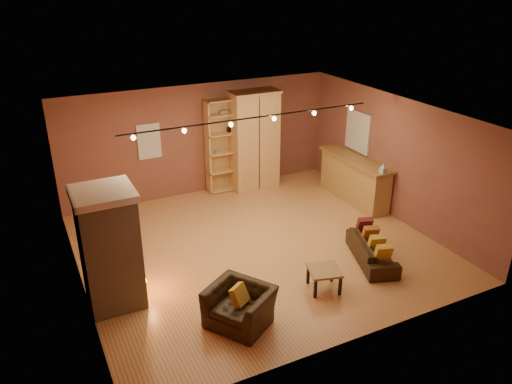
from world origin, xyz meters
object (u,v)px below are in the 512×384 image
armoire (254,140)px  bar_counter (354,179)px  coffee_table (324,272)px  bookcase (224,144)px  loveseat (373,246)px  fireplace (110,248)px  armchair (240,300)px

armoire → bar_counter: size_ratio=1.11×
coffee_table → bookcase: bearing=87.7°
bookcase → loveseat: bookcase is taller
fireplace → armchair: (1.68, -1.49, -0.62)m
fireplace → bookcase: size_ratio=0.88×
coffee_table → armoire: bearing=78.8°
loveseat → armchair: bearing=119.9°
bar_counter → armchair: size_ratio=1.96×
bookcase → armoire: 0.78m
armoire → coffee_table: 5.00m
bookcase → bar_counter: (2.61, -2.09, -0.67)m
fireplace → armoire: bearing=38.8°
fireplace → loveseat: (4.83, -0.90, -0.73)m
armchair → fireplace: bearing=-164.8°
bookcase → fireplace: bearing=-134.3°
armoire → loveseat: bearing=-84.3°
bar_counter → loveseat: (-1.42, -2.54, -0.24)m
fireplace → loveseat: 4.96m
fireplace → bar_counter: 6.47m
fireplace → bar_counter: fireplace is taller
bar_counter → armchair: bar_counter is taller
fireplace → bar_counter: size_ratio=0.91×
loveseat → armchair: armchair is taller
armchair → loveseat: bearing=67.2°
armoire → bar_counter: (1.85, -1.89, -0.73)m
bar_counter → loveseat: bearing=-119.2°
loveseat → coffee_table: 1.45m
fireplace → armoire: armoire is taller
loveseat → armoire: bearing=25.0°
bar_counter → armchair: (-4.56, -3.12, -0.13)m
fireplace → armchair: 2.33m
bar_counter → armchair: bearing=-145.6°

